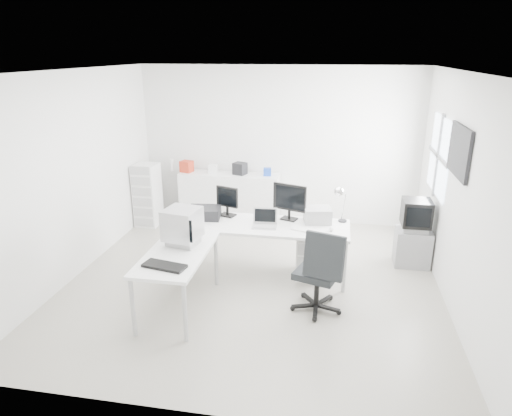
% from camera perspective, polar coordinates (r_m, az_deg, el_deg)
% --- Properties ---
extents(floor, '(5.00, 5.00, 0.01)m').
position_cam_1_polar(floor, '(6.42, -0.32, -9.05)').
color(floor, beige).
rests_on(floor, ground).
extents(ceiling, '(5.00, 5.00, 0.01)m').
position_cam_1_polar(ceiling, '(5.66, -0.37, 16.79)').
color(ceiling, white).
rests_on(ceiling, back_wall).
extents(back_wall, '(5.00, 0.02, 2.80)m').
position_cam_1_polar(back_wall, '(8.29, 2.81, 7.76)').
color(back_wall, silver).
rests_on(back_wall, floor).
extents(left_wall, '(0.02, 5.00, 2.80)m').
position_cam_1_polar(left_wall, '(6.79, -21.63, 3.86)').
color(left_wall, silver).
rests_on(left_wall, floor).
extents(right_wall, '(0.02, 5.00, 2.80)m').
position_cam_1_polar(right_wall, '(5.98, 23.93, 1.63)').
color(right_wall, silver).
rests_on(right_wall, floor).
extents(window, '(0.02, 1.20, 1.10)m').
position_cam_1_polar(window, '(7.07, 21.87, 6.07)').
color(window, white).
rests_on(window, right_wall).
extents(wall_picture, '(0.04, 0.90, 0.60)m').
position_cam_1_polar(wall_picture, '(5.95, 24.08, 6.52)').
color(wall_picture, black).
rests_on(wall_picture, right_wall).
extents(main_desk, '(2.40, 0.80, 0.75)m').
position_cam_1_polar(main_desk, '(6.47, 0.73, -5.13)').
color(main_desk, white).
rests_on(main_desk, floor).
extents(side_desk, '(0.70, 1.40, 0.75)m').
position_cam_1_polar(side_desk, '(5.71, -9.67, -8.91)').
color(side_desk, white).
rests_on(side_desk, floor).
extents(drawer_pedestal, '(0.40, 0.50, 0.60)m').
position_cam_1_polar(drawer_pedestal, '(6.48, 6.96, -5.96)').
color(drawer_pedestal, white).
rests_on(drawer_pedestal, floor).
extents(inkjet_printer, '(0.48, 0.40, 0.16)m').
position_cam_1_polar(inkjet_printer, '(6.57, -6.44, -0.59)').
color(inkjet_printer, black).
rests_on(inkjet_printer, main_desk).
extents(lcd_monitor_small, '(0.39, 0.30, 0.43)m').
position_cam_1_polar(lcd_monitor_small, '(6.58, -3.62, 0.81)').
color(lcd_monitor_small, black).
rests_on(lcd_monitor_small, main_desk).
extents(lcd_monitor_large, '(0.54, 0.36, 0.52)m').
position_cam_1_polar(lcd_monitor_large, '(6.42, 4.20, 0.73)').
color(lcd_monitor_large, black).
rests_on(lcd_monitor_large, main_desk).
extents(laptop, '(0.39, 0.40, 0.24)m').
position_cam_1_polar(laptop, '(6.18, 1.06, -1.33)').
color(laptop, '#B7B7BA').
rests_on(laptop, main_desk).
extents(white_keyboard, '(0.47, 0.28, 0.02)m').
position_cam_1_polar(white_keyboard, '(6.11, 6.55, -2.81)').
color(white_keyboard, white).
rests_on(white_keyboard, main_desk).
extents(white_mouse, '(0.06, 0.06, 0.06)m').
position_cam_1_polar(white_mouse, '(6.14, 9.38, -2.63)').
color(white_mouse, white).
rests_on(white_mouse, main_desk).
extents(laser_printer, '(0.42, 0.38, 0.21)m').
position_cam_1_polar(laser_printer, '(6.42, 7.69, -0.87)').
color(laser_printer, '#9F9F9F').
rests_on(laser_printer, main_desk).
extents(desk_lamp, '(0.18, 0.18, 0.43)m').
position_cam_1_polar(desk_lamp, '(6.46, 10.87, 0.11)').
color(desk_lamp, silver).
rests_on(desk_lamp, main_desk).
extents(crt_monitor, '(0.49, 0.49, 0.49)m').
position_cam_1_polar(crt_monitor, '(5.66, -9.18, -2.22)').
color(crt_monitor, '#B7B7BA').
rests_on(crt_monitor, side_desk).
extents(black_keyboard, '(0.52, 0.29, 0.03)m').
position_cam_1_polar(black_keyboard, '(5.20, -11.38, -7.10)').
color(black_keyboard, black).
rests_on(black_keyboard, side_desk).
extents(office_chair, '(0.80, 0.80, 1.10)m').
position_cam_1_polar(office_chair, '(5.57, 7.72, -7.54)').
color(office_chair, '#222526').
rests_on(office_chair, floor).
extents(tv_cabinet, '(0.50, 0.41, 0.55)m').
position_cam_1_polar(tv_cabinet, '(7.15, 18.94, -4.67)').
color(tv_cabinet, gray).
rests_on(tv_cabinet, floor).
extents(crt_tv, '(0.50, 0.48, 0.45)m').
position_cam_1_polar(crt_tv, '(6.97, 19.38, -0.91)').
color(crt_tv, black).
rests_on(crt_tv, tv_cabinet).
extents(sideboard, '(1.82, 0.45, 0.91)m').
position_cam_1_polar(sideboard, '(8.43, -3.31, 1.30)').
color(sideboard, white).
rests_on(sideboard, floor).
extents(clutter_box_a, '(0.25, 0.23, 0.20)m').
position_cam_1_polar(clutter_box_a, '(8.50, -8.66, 5.16)').
color(clutter_box_a, '#B52F19').
rests_on(clutter_box_a, sideboard).
extents(clutter_box_b, '(0.15, 0.13, 0.15)m').
position_cam_1_polar(clutter_box_b, '(8.36, -5.39, 4.88)').
color(clutter_box_b, white).
rests_on(clutter_box_b, sideboard).
extents(clutter_box_c, '(0.27, 0.26, 0.21)m').
position_cam_1_polar(clutter_box_c, '(8.24, -2.03, 4.95)').
color(clutter_box_c, black).
rests_on(clutter_box_c, sideboard).
extents(clutter_box_d, '(0.15, 0.14, 0.14)m').
position_cam_1_polar(clutter_box_d, '(8.16, 1.42, 4.54)').
color(clutter_box_d, '#173DA6').
rests_on(clutter_box_d, sideboard).
extents(clutter_bottle, '(0.07, 0.07, 0.22)m').
position_cam_1_polar(clutter_bottle, '(8.63, -10.48, 5.33)').
color(clutter_bottle, white).
rests_on(clutter_bottle, sideboard).
extents(filing_cabinet, '(0.39, 0.47, 1.12)m').
position_cam_1_polar(filing_cabinet, '(8.46, -13.41, 1.61)').
color(filing_cabinet, white).
rests_on(filing_cabinet, floor).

